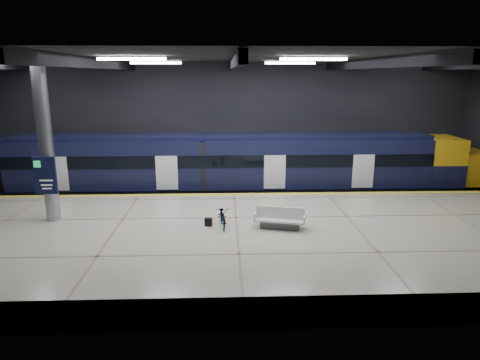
{
  "coord_description": "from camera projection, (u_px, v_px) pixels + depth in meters",
  "views": [
    {
      "loc": [
        -0.5,
        -19.09,
        7.32
      ],
      "look_at": [
        0.27,
        1.5,
        2.2
      ],
      "focal_mm": 32.0,
      "sensor_mm": 36.0,
      "label": 1
    }
  ],
  "objects": [
    {
      "name": "bench",
      "position": [
        280.0,
        221.0,
        17.69
      ],
      "size": [
        2.22,
        1.33,
        0.91
      ],
      "rotation": [
        0.0,
        0.0,
        -0.25
      ],
      "color": "#595B60",
      "rests_on": "platform"
    },
    {
      "name": "train",
      "position": [
        252.0,
        166.0,
        25.17
      ],
      "size": [
        29.4,
        2.84,
        3.79
      ],
      "color": "black",
      "rests_on": "ground"
    },
    {
      "name": "safety_strip",
      "position": [
        234.0,
        194.0,
        22.7
      ],
      "size": [
        30.0,
        0.4,
        0.01
      ],
      "primitive_type": "cube",
      "color": "yellow",
      "rests_on": "platform"
    },
    {
      "name": "info_column",
      "position": [
        46.0,
        144.0,
        17.93
      ],
      "size": [
        0.9,
        0.78,
        6.9
      ],
      "color": "#9EA0A5",
      "rests_on": "platform"
    },
    {
      "name": "bicycle",
      "position": [
        223.0,
        216.0,
        17.92
      ],
      "size": [
        0.76,
        1.76,
        0.9
      ],
      "primitive_type": "imported",
      "rotation": [
        0.0,
        0.0,
        0.1
      ],
      "color": "#99999E",
      "rests_on": "platform"
    },
    {
      "name": "pannier_bag",
      "position": [
        208.0,
        222.0,
        17.97
      ],
      "size": [
        0.33,
        0.24,
        0.35
      ],
      "primitive_type": "cube",
      "rotation": [
        0.0,
        0.0,
        -0.21
      ],
      "color": "black",
      "rests_on": "platform"
    },
    {
      "name": "room_shell",
      "position": [
        235.0,
        111.0,
        18.92
      ],
      "size": [
        30.1,
        16.1,
        8.05
      ],
      "color": "black",
      "rests_on": "ground"
    },
    {
      "name": "rails",
      "position": [
        233.0,
        198.0,
        25.61
      ],
      "size": [
        30.0,
        1.52,
        0.16
      ],
      "color": "gray",
      "rests_on": "ground"
    },
    {
      "name": "ground",
      "position": [
        235.0,
        233.0,
        20.3
      ],
      "size": [
        30.0,
        30.0,
        0.0
      ],
      "primitive_type": "plane",
      "color": "black",
      "rests_on": "ground"
    },
    {
      "name": "platform",
      "position": [
        237.0,
        242.0,
        17.74
      ],
      "size": [
        30.0,
        11.0,
        1.1
      ],
      "primitive_type": "cube",
      "color": "#BDB2A0",
      "rests_on": "ground"
    }
  ]
}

